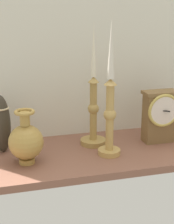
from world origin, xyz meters
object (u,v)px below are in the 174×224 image
Objects in this scene: mantel_clock at (160,115)px; tall_ceramic_vase at (1,124)px; brass_vase_bulbous at (26,141)px; candlestick_tall_left at (110,107)px; candlestick_tall_center at (93,111)px.

tall_ceramic_vase is (-55.20, 5.19, 0.09)cm from mantel_clock.
tall_ceramic_vase reaches higher than brass_vase_bulbous.
candlestick_tall_left reaches higher than brass_vase_bulbous.
brass_vase_bulbous is (-24.67, -9.86, -4.80)cm from candlestick_tall_center.
candlestick_tall_center is at bearing 170.73° from mantel_clock.
candlestick_tall_left reaches higher than candlestick_tall_center.
mantel_clock is 24.15cm from candlestick_tall_center.
brass_vase_bulbous is 0.88× the size of tall_ceramic_vase.
tall_ceramic_vase is (-34.05, 11.57, -6.32)cm from candlestick_tall_left.
brass_vase_bulbous is 13.34cm from tall_ceramic_vase.
mantel_clock is 0.95× the size of tall_ceramic_vase.
brass_vase_bulbous is at bearing 179.20° from candlestick_tall_left.
candlestick_tall_left is (-21.14, -6.37, 6.42)cm from mantel_clock.
mantel_clock is 55.44cm from tall_ceramic_vase.
tall_ceramic_vase is at bearing 121.28° from brass_vase_bulbous.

